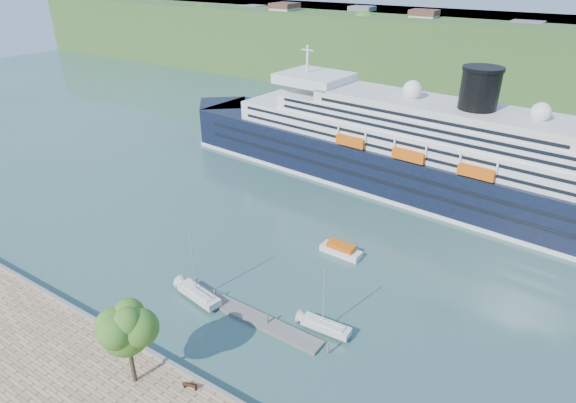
# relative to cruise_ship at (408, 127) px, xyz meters

# --- Properties ---
(ground) EXTENTS (400.00, 400.00, 0.00)m
(ground) POSITION_rel_cruise_ship_xyz_m (-4.53, -59.26, -12.62)
(ground) COLOR #2A4C47
(ground) RESTS_ON ground
(far_hillside) EXTENTS (400.00, 50.00, 24.00)m
(far_hillside) POSITION_rel_cruise_ship_xyz_m (-4.53, 85.74, -0.62)
(far_hillside) COLOR #345A24
(far_hillside) RESTS_ON ground
(quay_coping) EXTENTS (220.00, 0.50, 0.30)m
(quay_coping) POSITION_rel_cruise_ship_xyz_m (-4.53, -59.46, -11.47)
(quay_coping) COLOR slate
(quay_coping) RESTS_ON promenade
(cruise_ship) EXTENTS (113.36, 26.21, 25.23)m
(cruise_ship) POSITION_rel_cruise_ship_xyz_m (0.00, 0.00, 0.00)
(cruise_ship) COLOR black
(cruise_ship) RESTS_ON ground
(park_bench) EXTENTS (1.65, 1.04, 0.98)m
(park_bench) POSITION_rel_cruise_ship_xyz_m (0.49, -60.73, -11.12)
(park_bench) COLOR #401F12
(park_bench) RESTS_ON promenade
(promenade_tree) EXTENTS (6.51, 6.51, 10.78)m
(promenade_tree) POSITION_rel_cruise_ship_xyz_m (-5.11, -63.15, -6.22)
(promenade_tree) COLOR #30651A
(promenade_tree) RESTS_ON promenade
(floating_pontoon) EXTENTS (19.64, 2.81, 0.44)m
(floating_pontoon) POSITION_rel_cruise_ship_xyz_m (-1.21, -47.57, -12.40)
(floating_pontoon) COLOR gray
(floating_pontoon) RESTS_ON ground
(sailboat_white_near) EXTENTS (7.94, 3.42, 9.93)m
(sailboat_white_near) POSITION_rel_cruise_ship_xyz_m (-9.42, -48.63, -7.65)
(sailboat_white_near) COLOR silver
(sailboat_white_near) RESTS_ON ground
(sailboat_white_far) EXTENTS (6.91, 2.22, 8.81)m
(sailboat_white_far) POSITION_rel_cruise_ship_xyz_m (7.68, -44.68, -8.21)
(sailboat_white_far) COLOR silver
(sailboat_white_far) RESTS_ON ground
(tender_launch) EXTENTS (6.63, 2.52, 1.81)m
(tender_launch) POSITION_rel_cruise_ship_xyz_m (1.15, -28.18, -11.71)
(tender_launch) COLOR #D4550C
(tender_launch) RESTS_ON ground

